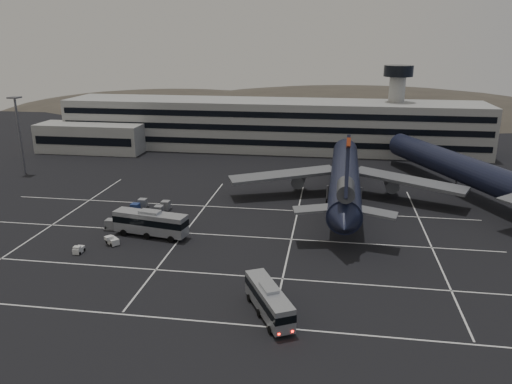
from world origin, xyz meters
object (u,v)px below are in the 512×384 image
at_px(uld_cluster, 140,215).
at_px(bus_far, 151,222).
at_px(bus_near, 269,299).
at_px(trijet_main, 345,177).
at_px(tug_a, 78,250).

bearing_deg(uld_cluster, bus_far, -56.49).
bearing_deg(bus_far, bus_near, -123.69).
bearing_deg(trijet_main, bus_near, -100.85).
bearing_deg(bus_near, tug_a, 129.56).
height_order(bus_far, tug_a, bus_far).
height_order(trijet_main, bus_far, trijet_main).
bearing_deg(trijet_main, tug_a, -141.34).
xyz_separation_m(bus_near, tug_a, (-30.90, 13.08, -1.53)).
distance_m(bus_near, bus_far, 30.87).
xyz_separation_m(trijet_main, bus_far, (-31.64, -22.72, -2.82)).
relative_size(bus_near, uld_cluster, 0.75).
bearing_deg(tug_a, bus_near, -22.45).
bearing_deg(bus_far, trijet_main, -44.39).
xyz_separation_m(bus_far, uld_cluster, (-4.86, 7.34, -1.56)).
bearing_deg(bus_far, tug_a, 143.81).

